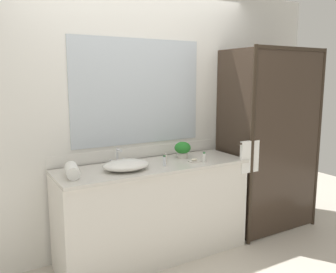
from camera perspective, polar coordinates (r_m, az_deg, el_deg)
The scene contains 12 objects.
ground_plane at distance 3.60m, azimuth -2.18°, elevation -18.56°, with size 8.00×8.00×0.00m, color beige.
wall_back_with_mirror at distance 3.51m, azimuth -4.95°, elevation 3.12°, with size 4.40×0.06×2.60m.
vanity_cabinet at distance 3.42m, azimuth -2.30°, elevation -11.82°, with size 1.80×0.58×0.90m.
shower_enclosure at distance 3.87m, azimuth 16.02°, elevation -0.86°, with size 1.20×0.59×2.00m.
sink_basin at distance 3.10m, azimuth -6.74°, elevation -4.57°, with size 0.42×0.32×0.09m, color white.
faucet at distance 3.27m, azimuth -8.09°, elevation -3.73°, with size 0.17×0.12×0.16m.
potted_plant at distance 3.52m, azimuth 2.36°, elevation -2.00°, with size 0.16×0.16×0.16m.
soap_dish at distance 3.38m, azimuth 4.23°, elevation -3.88°, with size 0.10×0.07×0.04m.
amenity_bottle_shampoo at distance 3.21m, azimuth -0.58°, elevation -3.94°, with size 0.03×0.03×0.10m.
amenity_bottle_body_wash at distance 3.34m, azimuth -0.39°, elevation -3.53°, with size 0.03×0.03×0.09m.
amenity_bottle_lotion at distance 3.38m, azimuth 5.82°, elevation -3.35°, with size 0.03×0.03×0.10m.
rolled_towel_near_edge at distance 2.97m, azimuth -15.14°, elevation -5.31°, with size 0.10×0.10×0.25m, color white.
Camera 1 is at (-1.48, -2.81, 1.70)m, focal length 37.94 mm.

